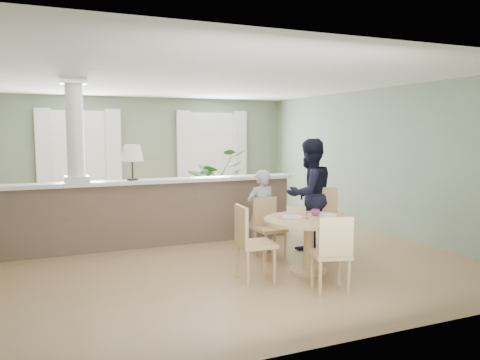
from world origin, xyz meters
name	(u,v)px	position (x,y,z in m)	size (l,w,h in m)	color
ground	(200,244)	(0.00, 0.00, 0.00)	(8.00, 8.00, 0.00)	#A67F57
room_shell	(186,136)	(-0.03, 0.63, 1.81)	(7.02, 8.02, 2.71)	gray
pony_wall	(137,205)	(-0.99, 0.20, 0.71)	(5.32, 0.38, 2.70)	brown
sofa	(186,201)	(0.36, 2.07, 0.43)	(2.96, 1.16, 0.87)	olive
houseplant	(215,182)	(1.16, 2.47, 0.75)	(1.35, 1.17, 1.50)	#2D5F26
dining_table	(309,229)	(0.90, -2.02, 0.58)	(1.21, 1.21, 0.83)	tan
chair_far_boy	(268,225)	(0.73, -1.12, 0.49)	(0.42, 0.42, 0.89)	tan
chair_far_man	(323,218)	(1.58, -1.30, 0.56)	(0.64, 0.64, 1.02)	tan
chair_near	(332,251)	(0.70, -2.87, 0.51)	(0.52, 0.52, 0.93)	tan
chair_side	(250,240)	(0.01, -2.08, 0.54)	(0.47, 0.47, 0.97)	tan
child_person	(261,212)	(0.72, -0.89, 0.65)	(0.48, 0.31, 1.31)	#949499
man_person	(309,194)	(1.55, -0.95, 0.89)	(0.86, 0.67, 1.78)	black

